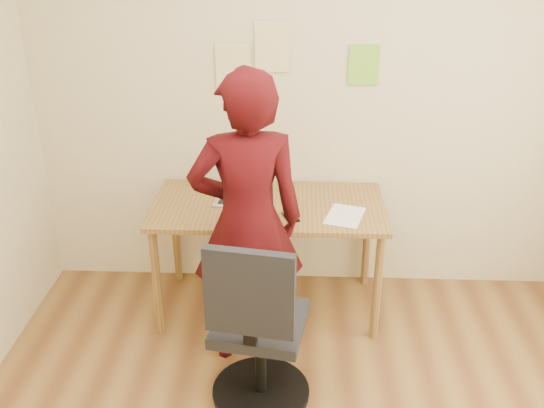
{
  "coord_description": "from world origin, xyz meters",
  "views": [
    {
      "loc": [
        -0.08,
        -1.92,
        2.33
      ],
      "look_at": [
        -0.2,
        0.95,
        0.95
      ],
      "focal_mm": 40.0,
      "sensor_mm": 36.0,
      "label": 1
    }
  ],
  "objects_px": {
    "desk": "(269,217)",
    "phone": "(290,217)",
    "person": "(247,223)",
    "laptop": "(241,191)",
    "office_chair": "(257,336)"
  },
  "relations": [
    {
      "from": "phone",
      "to": "office_chair",
      "type": "height_order",
      "value": "office_chair"
    },
    {
      "from": "desk",
      "to": "person",
      "type": "distance_m",
      "value": 0.49
    },
    {
      "from": "laptop",
      "to": "office_chair",
      "type": "xyz_separation_m",
      "value": [
        0.16,
        -0.95,
        -0.36
      ]
    },
    {
      "from": "laptop",
      "to": "person",
      "type": "bearing_deg",
      "value": -75.68
    },
    {
      "from": "person",
      "to": "desk",
      "type": "bearing_deg",
      "value": -111.65
    },
    {
      "from": "person",
      "to": "laptop",
      "type": "bearing_deg",
      "value": -90.94
    },
    {
      "from": "laptop",
      "to": "phone",
      "type": "relative_size",
      "value": 2.15
    },
    {
      "from": "phone",
      "to": "person",
      "type": "xyz_separation_m",
      "value": [
        -0.23,
        -0.27,
        0.1
      ]
    },
    {
      "from": "office_chair",
      "to": "desk",
      "type": "bearing_deg",
      "value": 98.42
    },
    {
      "from": "laptop",
      "to": "phone",
      "type": "distance_m",
      "value": 0.4
    },
    {
      "from": "office_chair",
      "to": "phone",
      "type": "bearing_deg",
      "value": 87.31
    },
    {
      "from": "desk",
      "to": "office_chair",
      "type": "bearing_deg",
      "value": -90.94
    },
    {
      "from": "desk",
      "to": "office_chair",
      "type": "distance_m",
      "value": 0.9
    },
    {
      "from": "laptop",
      "to": "office_chair",
      "type": "relative_size",
      "value": 0.33
    },
    {
      "from": "desk",
      "to": "phone",
      "type": "distance_m",
      "value": 0.24
    }
  ]
}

